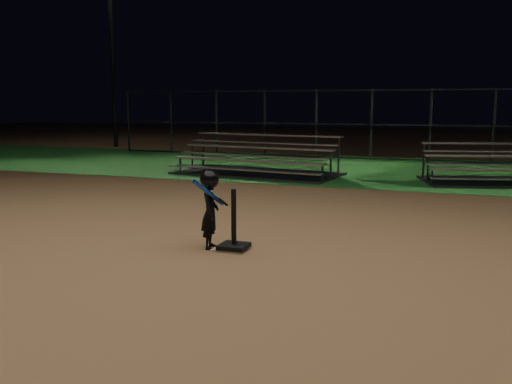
# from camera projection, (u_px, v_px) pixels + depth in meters

# --- Properties ---
(ground) EXTENTS (80.00, 80.00, 0.00)m
(ground) POSITION_uv_depth(u_px,v_px,m) (232.00, 249.00, 7.67)
(ground) COLOR #9D7147
(ground) RESTS_ON ground
(grass_strip) EXTENTS (60.00, 8.00, 0.01)m
(grass_strip) POSITION_uv_depth(u_px,v_px,m) (356.00, 169.00, 16.95)
(grass_strip) COLOR #1E5C21
(grass_strip) RESTS_ON ground
(home_plate) EXTENTS (0.45, 0.45, 0.02)m
(home_plate) POSITION_uv_depth(u_px,v_px,m) (232.00, 248.00, 7.67)
(home_plate) COLOR beige
(home_plate) RESTS_ON ground
(batting_tee) EXTENTS (0.38, 0.38, 0.83)m
(batting_tee) POSITION_uv_depth(u_px,v_px,m) (234.00, 237.00, 7.59)
(batting_tee) COLOR black
(batting_tee) RESTS_ON home_plate
(child_batter) EXTENTS (0.42, 0.62, 1.10)m
(child_batter) POSITION_uv_depth(u_px,v_px,m) (210.00, 207.00, 7.62)
(child_batter) COLOR black
(child_batter) RESTS_ON ground
(bleacher_left) EXTENTS (4.80, 2.78, 1.12)m
(bleacher_left) POSITION_uv_depth(u_px,v_px,m) (256.00, 167.00, 15.54)
(bleacher_left) COLOR #BBBBC0
(bleacher_left) RESTS_ON ground
(bleacher_right) EXTENTS (4.39, 2.91, 0.99)m
(bleacher_right) POSITION_uv_depth(u_px,v_px,m) (507.00, 176.00, 13.85)
(bleacher_right) COLOR silver
(bleacher_right) RESTS_ON ground
(backstop_fence) EXTENTS (20.08, 0.08, 2.50)m
(backstop_fence) POSITION_uv_depth(u_px,v_px,m) (371.00, 125.00, 19.54)
(backstop_fence) COLOR #38383D
(backstop_fence) RESTS_ON ground
(light_pole_left) EXTENTS (0.90, 0.53, 8.30)m
(light_pole_left) POSITION_uv_depth(u_px,v_px,m) (111.00, 37.00, 24.79)
(light_pole_left) COLOR #2D2D30
(light_pole_left) RESTS_ON ground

